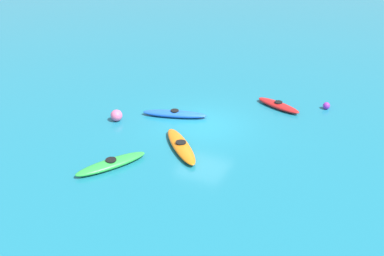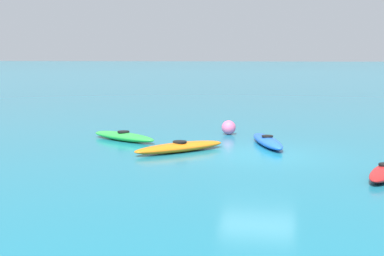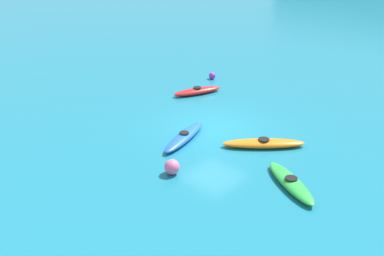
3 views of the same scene
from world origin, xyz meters
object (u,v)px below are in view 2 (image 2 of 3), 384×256
kayak_blue (267,141)px  buoy_pink (229,127)px  kayak_green (124,136)px  kayak_orange (180,147)px

kayak_blue → buoy_pink: size_ratio=5.72×
kayak_green → kayak_blue: same height
kayak_green → kayak_blue: bearing=178.5°
kayak_green → kayak_orange: size_ratio=1.04×
kayak_orange → kayak_blue: size_ratio=0.89×
kayak_green → buoy_pink: buoy_pink is taller
kayak_orange → kayak_blue: same height
kayak_orange → buoy_pink: size_ratio=5.10×
buoy_pink → kayak_green: bearing=30.9°
buoy_pink → kayak_blue: bearing=124.8°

